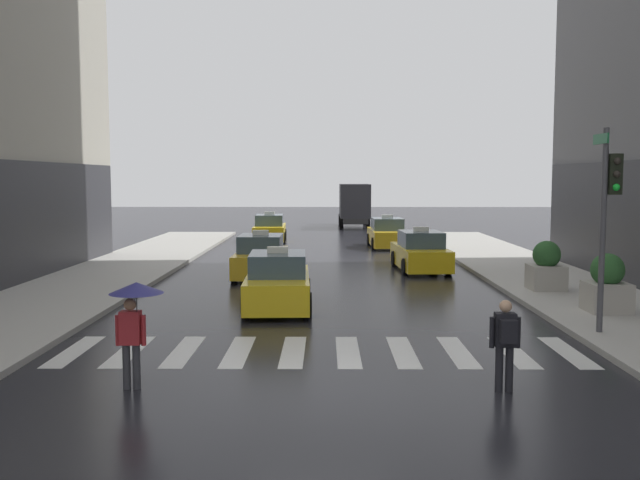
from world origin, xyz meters
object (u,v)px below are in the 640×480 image
taxi_lead (278,283)px  taxi_fifth (270,230)px  pedestrian_with_umbrella (134,306)px  planter_mid_block (546,268)px  taxi_fourth (387,234)px  box_truck (354,203)px  pedestrian_with_backpack (505,338)px  taxi_second (261,258)px  traffic_light_pole (608,201)px  taxi_third (420,253)px  planter_near_corner (607,285)px

taxi_lead → taxi_fifth: 21.32m
pedestrian_with_umbrella → planter_mid_block: (10.65, 10.35, -0.64)m
planter_mid_block → taxi_fifth: bearing=119.4°
taxi_fourth → box_truck: box_truck is taller
pedestrian_with_umbrella → pedestrian_with_backpack: 6.60m
taxi_fifth → planter_mid_block: 21.54m
taxi_fifth → pedestrian_with_backpack: (6.50, -29.28, 0.25)m
taxi_second → pedestrian_with_umbrella: bearing=-93.7°
taxi_lead → box_truck: size_ratio=0.61×
taxi_second → planter_mid_block: (9.71, -3.94, 0.15)m
pedestrian_with_umbrella → traffic_light_pole: bearing=22.0°
taxi_second → taxi_fourth: bearing=62.6°
taxi_lead → box_truck: 33.62m
taxi_third → traffic_light_pole: bearing=-77.5°
pedestrian_with_umbrella → planter_near_corner: pedestrian_with_umbrella is taller
taxi_fifth → pedestrian_with_umbrella: 29.13m
taxi_fifth → planter_mid_block: size_ratio=2.87×
taxi_fourth → taxi_third: bearing=-86.8°
planter_near_corner → pedestrian_with_backpack: bearing=-123.9°
planter_mid_block → taxi_fourth: bearing=104.2°
taxi_fourth → pedestrian_with_backpack: taxi_fourth is taller
traffic_light_pole → taxi_fourth: (-3.22, 21.56, -2.53)m
traffic_light_pole → pedestrian_with_umbrella: bearing=-158.0°
pedestrian_with_umbrella → pedestrian_with_backpack: size_ratio=1.18×
taxi_lead → taxi_second: bearing=99.6°
traffic_light_pole → taxi_fifth: 27.09m
pedestrian_with_umbrella → pedestrian_with_backpack: (6.58, -0.16, -0.54)m
taxi_lead → box_truck: box_truck is taller
taxi_lead → planter_near_corner: (9.07, -1.32, 0.15)m
taxi_second → taxi_third: same height
traffic_light_pole → box_truck: traffic_light_pole is taller
pedestrian_with_umbrella → pedestrian_with_backpack: pedestrian_with_umbrella is taller
pedestrian_with_umbrella → planter_mid_block: bearing=44.2°
box_truck → planter_near_corner: size_ratio=4.72×
taxi_third → planter_mid_block: size_ratio=2.89×
taxi_second → pedestrian_with_umbrella: pedestrian_with_umbrella is taller
box_truck → traffic_light_pole: bearing=-83.3°
traffic_light_pole → box_truck: 37.53m
box_truck → pedestrian_with_umbrella: size_ratio=3.89×
box_truck → planter_mid_block: 31.37m
taxi_fourth → taxi_fifth: size_ratio=1.00×
taxi_second → pedestrian_with_umbrella: (-0.93, -14.30, 0.79)m
box_truck → pedestrian_with_backpack: box_truck is taller
taxi_lead → traffic_light_pole: bearing=-25.7°
pedestrian_with_backpack → taxi_lead: bearing=119.5°
taxi_third → taxi_fifth: size_ratio=1.01×
taxi_lead → taxi_second: 6.49m
traffic_light_pole → taxi_lead: traffic_light_pole is taller
taxi_third → taxi_lead: bearing=-122.7°
taxi_fourth → box_truck: bearing=94.2°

